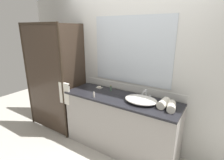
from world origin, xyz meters
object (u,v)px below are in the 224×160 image
at_px(amenity_bottle_lotion, 111,88).
at_px(rolled_towel_near_edge, 171,106).
at_px(amenity_bottle_body_wash, 94,95).
at_px(soap_dish, 99,87).
at_px(rolled_towel_middle, 164,103).
at_px(sink_basin, 141,100).
at_px(faucet, 146,95).

relative_size(amenity_bottle_lotion, rolled_towel_near_edge, 0.44).
relative_size(amenity_bottle_body_wash, rolled_towel_near_edge, 0.41).
bearing_deg(soap_dish, rolled_towel_middle, -7.56).
height_order(sink_basin, soap_dish, sink_basin).
relative_size(faucet, rolled_towel_near_edge, 0.78).
bearing_deg(faucet, amenity_bottle_body_wash, -150.44).
bearing_deg(amenity_bottle_body_wash, rolled_towel_near_edge, 9.92).
relative_size(sink_basin, faucet, 2.75).
bearing_deg(amenity_bottle_lotion, faucet, 0.35).
xyz_separation_m(soap_dish, amenity_bottle_body_wash, (0.19, -0.39, 0.03)).
bearing_deg(amenity_bottle_body_wash, amenity_bottle_lotion, 81.57).
bearing_deg(soap_dish, sink_basin, -11.83).
distance_m(soap_dish, rolled_towel_near_edge, 1.30).
height_order(sink_basin, faucet, faucet).
bearing_deg(rolled_towel_near_edge, soap_dish, 171.43).
relative_size(soap_dish, amenity_bottle_body_wash, 1.13).
bearing_deg(amenity_bottle_lotion, rolled_towel_near_edge, -10.16).
xyz_separation_m(faucet, amenity_bottle_lotion, (-0.62, -0.00, -0.00)).
xyz_separation_m(amenity_bottle_lotion, rolled_towel_middle, (0.93, -0.15, 0.01)).
xyz_separation_m(amenity_bottle_body_wash, rolled_towel_middle, (0.99, 0.23, 0.01)).
xyz_separation_m(faucet, soap_dish, (-0.86, 0.00, -0.04)).
distance_m(soap_dish, amenity_bottle_body_wash, 0.43).
bearing_deg(rolled_towel_near_edge, amenity_bottle_body_wash, -170.08).
distance_m(rolled_towel_near_edge, rolled_towel_middle, 0.12).
height_order(sink_basin, amenity_bottle_body_wash, amenity_bottle_body_wash).
distance_m(soap_dish, rolled_towel_middle, 1.19).
bearing_deg(faucet, rolled_towel_near_edge, -24.22).
height_order(amenity_bottle_body_wash, rolled_towel_middle, rolled_towel_middle).
height_order(faucet, soap_dish, faucet).
distance_m(faucet, rolled_towel_near_edge, 0.46).
relative_size(amenity_bottle_lotion, rolled_towel_middle, 0.43).
height_order(amenity_bottle_lotion, rolled_towel_middle, rolled_towel_middle).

